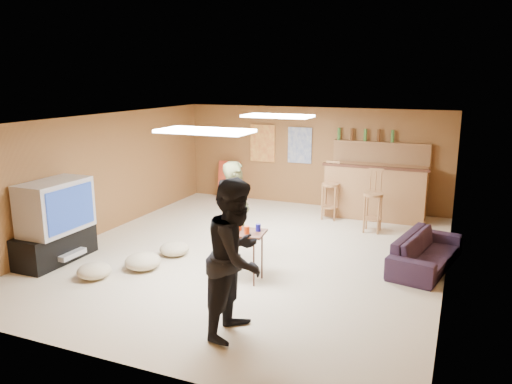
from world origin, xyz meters
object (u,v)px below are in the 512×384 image
at_px(bar_counter, 375,192).
at_px(tray_table, 245,256).
at_px(sofa, 426,252).
at_px(person_black, 237,257).
at_px(person_olive, 236,215).
at_px(tv_body, 55,206).

xyz_separation_m(bar_counter, tray_table, (-1.15, -4.00, -0.19)).
bearing_deg(tray_table, sofa, 32.71).
relative_size(bar_counter, person_black, 1.11).
bearing_deg(sofa, person_olive, 123.30).
distance_m(tv_body, person_olive, 2.82).
relative_size(bar_counter, tray_table, 2.75).
xyz_separation_m(tv_body, person_black, (3.52, -0.94, -0.00)).
xyz_separation_m(person_black, tray_table, (-0.52, 1.39, -0.54)).
bearing_deg(person_olive, tv_body, 94.26).
relative_size(person_olive, person_black, 0.91).
bearing_deg(person_black, tray_table, 21.32).
bearing_deg(tv_body, person_black, -14.95).
bearing_deg(tv_body, person_olive, 18.22).
xyz_separation_m(person_black, sofa, (1.83, 2.90, -0.64)).
relative_size(person_olive, tray_table, 2.26).
bearing_deg(person_olive, person_black, -168.99).
relative_size(tv_body, tray_table, 1.51).
relative_size(person_black, tray_table, 2.47).
xyz_separation_m(bar_counter, person_black, (-0.63, -5.39, 0.35)).
bearing_deg(tv_body, tray_table, 8.52).
relative_size(bar_counter, sofa, 1.14).
height_order(bar_counter, person_olive, person_olive).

